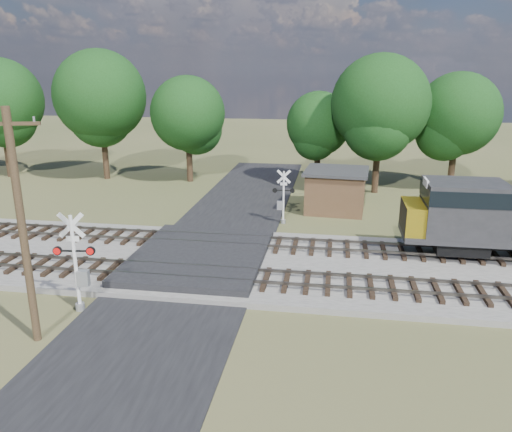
% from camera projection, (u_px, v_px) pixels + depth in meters
% --- Properties ---
extents(ground, '(160.00, 160.00, 0.00)m').
position_uv_depth(ground, '(197.00, 266.00, 26.83)').
color(ground, '#434D29').
rests_on(ground, ground).
extents(ballast_bed, '(140.00, 10.00, 0.30)m').
position_uv_depth(ballast_bed, '(387.00, 271.00, 25.75)').
color(ballast_bed, gray).
rests_on(ballast_bed, ground).
extents(road, '(7.00, 60.00, 0.08)m').
position_uv_depth(road, '(197.00, 265.00, 26.82)').
color(road, black).
rests_on(road, ground).
extents(crossing_panel, '(7.00, 9.00, 0.62)m').
position_uv_depth(crossing_panel, '(200.00, 257.00, 27.21)').
color(crossing_panel, '#262628').
rests_on(crossing_panel, ground).
extents(track_near, '(140.00, 2.60, 0.33)m').
position_uv_depth(track_near, '(248.00, 278.00, 24.35)').
color(track_near, black).
rests_on(track_near, ballast_bed).
extents(track_far, '(140.00, 2.60, 0.33)m').
position_uv_depth(track_far, '(263.00, 243.00, 29.08)').
color(track_far, black).
rests_on(track_far, ballast_bed).
extents(crossing_signal_near, '(1.81, 0.43, 4.49)m').
position_uv_depth(crossing_signal_near, '(78.00, 271.00, 21.44)').
color(crossing_signal_near, silver).
rests_on(crossing_signal_near, ground).
extents(crossing_signal_far, '(1.51, 0.33, 3.75)m').
position_uv_depth(crossing_signal_far, '(282.00, 201.00, 33.79)').
color(crossing_signal_far, silver).
rests_on(crossing_signal_far, ground).
extents(utility_pole, '(2.16, 0.66, 9.00)m').
position_uv_depth(utility_pole, '(22.00, 224.00, 18.22)').
color(utility_pole, '#372819').
rests_on(utility_pole, ground).
extents(equipment_shed, '(4.89, 4.89, 3.09)m').
position_uv_depth(equipment_shed, '(336.00, 190.00, 36.89)').
color(equipment_shed, '#4D3521').
rests_on(equipment_shed, ground).
extents(treeline, '(81.00, 10.22, 11.97)m').
position_uv_depth(treeline, '(342.00, 107.00, 42.59)').
color(treeline, black).
rests_on(treeline, ground).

